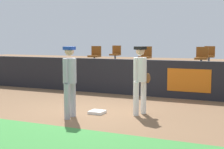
% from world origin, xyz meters
% --- Properties ---
extents(ground_plane, '(60.00, 60.00, 0.00)m').
position_xyz_m(ground_plane, '(0.00, 0.00, 0.00)').
color(ground_plane, brown).
extents(grass_foreground_strip, '(18.00, 2.80, 0.01)m').
position_xyz_m(grass_foreground_strip, '(0.00, -2.98, 0.00)').
color(grass_foreground_strip, '#388438').
rests_on(grass_foreground_strip, ground_plane).
extents(first_base, '(0.40, 0.40, 0.08)m').
position_xyz_m(first_base, '(0.29, 0.02, 0.04)').
color(first_base, white).
rests_on(first_base, ground_plane).
extents(player_fielder_home, '(0.47, 0.54, 1.87)m').
position_xyz_m(player_fielder_home, '(1.41, 0.40, 1.08)').
color(player_fielder_home, white).
rests_on(player_fielder_home, ground_plane).
extents(player_runner_visitor, '(0.38, 0.52, 1.87)m').
position_xyz_m(player_runner_visitor, '(-0.13, -0.73, 1.08)').
color(player_runner_visitor, '#9EA3AD').
rests_on(player_runner_visitor, ground_plane).
extents(field_wall, '(18.00, 0.26, 1.33)m').
position_xyz_m(field_wall, '(0.01, 3.41, 0.66)').
color(field_wall, black).
rests_on(field_wall, ground_plane).
extents(bleacher_platform, '(18.00, 4.80, 0.95)m').
position_xyz_m(bleacher_platform, '(0.00, 5.98, 0.47)').
color(bleacher_platform, '#59595E').
rests_on(bleacher_platform, ground_plane).
extents(seat_front_left, '(0.46, 0.44, 0.84)m').
position_xyz_m(seat_front_left, '(-2.27, 4.85, 1.42)').
color(seat_front_left, '#4C4C51').
rests_on(seat_front_left, bleacher_platform).
extents(seat_back_right, '(0.45, 0.44, 0.84)m').
position_xyz_m(seat_back_right, '(2.34, 6.65, 1.42)').
color(seat_back_right, '#4C4C51').
rests_on(seat_back_right, bleacher_platform).
extents(seat_front_center, '(0.46, 0.44, 0.84)m').
position_xyz_m(seat_front_center, '(0.05, 4.85, 1.42)').
color(seat_front_center, '#4C4C51').
rests_on(seat_front_center, bleacher_platform).
extents(seat_back_left, '(0.44, 0.44, 0.84)m').
position_xyz_m(seat_back_left, '(-2.08, 6.65, 1.42)').
color(seat_back_left, '#4C4C51').
rests_on(seat_back_left, bleacher_platform).
extents(seat_front_right, '(0.45, 0.44, 0.84)m').
position_xyz_m(seat_front_right, '(2.31, 4.85, 1.42)').
color(seat_front_right, '#4C4C51').
rests_on(seat_front_right, bleacher_platform).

